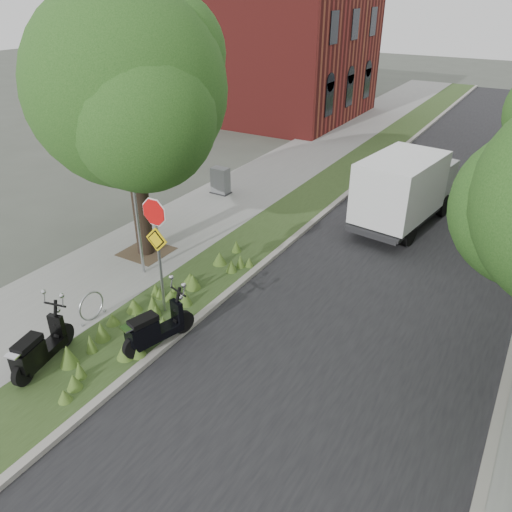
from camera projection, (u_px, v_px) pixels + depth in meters
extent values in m
plane|color=#4C5147|center=(195.00, 344.00, 11.80)|extent=(120.00, 120.00, 0.00)
cube|color=gray|center=(257.00, 184.00, 21.24)|extent=(3.50, 60.00, 0.12)
cube|color=#2F401B|center=(316.00, 196.00, 19.99)|extent=(2.00, 60.00, 0.12)
cube|color=#9E9991|center=(339.00, 201.00, 19.54)|extent=(0.20, 60.00, 0.13)
cube|color=black|center=(429.00, 221.00, 17.98)|extent=(7.00, 60.00, 0.01)
cylinder|color=black|center=(138.00, 184.00, 14.60)|extent=(0.52, 0.52, 4.48)
sphere|color=#1E4717|center=(127.00, 88.00, 13.30)|extent=(5.40, 5.40, 5.40)
sphere|color=#1E4717|center=(119.00, 103.00, 14.79)|extent=(4.05, 4.05, 4.05)
sphere|color=#1E4717|center=(142.00, 118.00, 12.56)|extent=(3.78, 3.78, 3.78)
cube|color=#473828|center=(146.00, 252.00, 15.66)|extent=(1.40, 1.40, 0.01)
cylinder|color=#A5A8AD|center=(136.00, 209.00, 13.59)|extent=(0.08, 0.08, 4.00)
torus|color=#A5A8AD|center=(91.00, 306.00, 12.33)|extent=(0.05, 0.77, 0.77)
cube|color=#A5A8AD|center=(82.00, 325.00, 12.23)|extent=(0.06, 0.06, 0.04)
cube|color=#A5A8AD|center=(104.00, 311.00, 12.77)|extent=(0.06, 0.06, 0.04)
cylinder|color=#A5A8AD|center=(160.00, 259.00, 12.11)|extent=(0.07, 0.07, 3.00)
cylinder|color=red|center=(154.00, 212.00, 11.50)|extent=(0.86, 0.03, 0.86)
cylinder|color=white|center=(154.00, 212.00, 11.51)|extent=(0.94, 0.02, 0.94)
cube|color=yellow|center=(157.00, 239.00, 11.83)|extent=(0.64, 0.03, 0.64)
cube|color=maroon|center=(284.00, 50.00, 30.79)|extent=(9.00, 10.00, 8.00)
cylinder|color=black|center=(64.00, 335.00, 11.45)|extent=(0.25, 0.58, 0.56)
cylinder|color=black|center=(23.00, 373.00, 10.33)|extent=(0.25, 0.58, 0.56)
cube|color=black|center=(43.00, 354.00, 10.84)|extent=(0.63, 1.29, 0.19)
cube|color=black|center=(28.00, 355.00, 10.40)|extent=(0.53, 0.77, 0.43)
cube|color=black|center=(27.00, 343.00, 10.31)|extent=(0.46, 0.70, 0.13)
cylinder|color=black|center=(183.00, 322.00, 11.91)|extent=(0.27, 0.57, 0.56)
cylinder|color=black|center=(134.00, 346.00, 11.10)|extent=(0.27, 0.57, 0.56)
cube|color=black|center=(158.00, 334.00, 11.46)|extent=(0.68, 1.29, 0.19)
cube|color=black|center=(142.00, 332.00, 11.11)|extent=(0.56, 0.78, 0.43)
cube|color=black|center=(143.00, 320.00, 11.01)|extent=(0.48, 0.71, 0.13)
cube|color=#262628|center=(402.00, 213.00, 17.52)|extent=(2.42, 4.96, 0.16)
cube|color=#B7BABC|center=(426.00, 178.00, 18.42)|extent=(1.99, 1.49, 1.44)
cube|color=white|center=(400.00, 186.00, 16.64)|extent=(2.42, 3.65, 1.97)
cube|color=#262628|center=(221.00, 192.00, 20.13)|extent=(0.79, 0.53, 0.03)
cube|color=slate|center=(220.00, 181.00, 19.89)|extent=(0.70, 0.45, 1.04)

